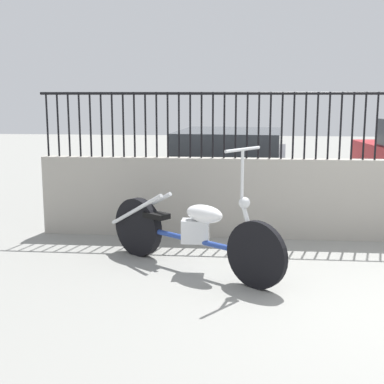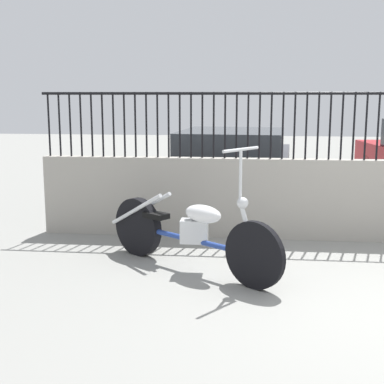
{
  "view_description": "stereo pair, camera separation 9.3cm",
  "coord_description": "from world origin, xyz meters",
  "views": [
    {
      "loc": [
        -1.55,
        -4.48,
        1.81
      ],
      "look_at": [
        -2.13,
        1.6,
        0.7
      ],
      "focal_mm": 50.0,
      "sensor_mm": 36.0,
      "label": 1
    },
    {
      "loc": [
        -1.45,
        -4.47,
        1.81
      ],
      "look_at": [
        -2.13,
        1.6,
        0.7
      ],
      "focal_mm": 50.0,
      "sensor_mm": 36.0,
      "label": 2
    }
  ],
  "objects": [
    {
      "name": "fence_railing",
      "position": [
        -0.0,
        2.27,
        1.55
      ],
      "size": [
        8.31,
        0.04,
        0.83
      ],
      "color": "black",
      "rests_on": "low_wall"
    },
    {
      "name": "low_wall",
      "position": [
        0.0,
        2.27,
        0.51
      ],
      "size": [
        8.31,
        0.18,
        1.02
      ],
      "color": "#9E998E",
      "rests_on": "ground_plane"
    },
    {
      "name": "motorcycle_blue",
      "position": [
        -2.16,
        0.94,
        0.4
      ],
      "size": [
        1.95,
        1.46,
        1.33
      ],
      "rotation": [
        0.0,
        0.0,
        -0.63
      ],
      "color": "black",
      "rests_on": "ground_plane"
    },
    {
      "name": "car_dark_grey",
      "position": [
        -1.76,
        4.69,
        0.63
      ],
      "size": [
        2.18,
        4.37,
        1.23
      ],
      "rotation": [
        0.0,
        0.0,
        1.49
      ],
      "color": "black",
      "rests_on": "ground_plane"
    }
  ]
}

